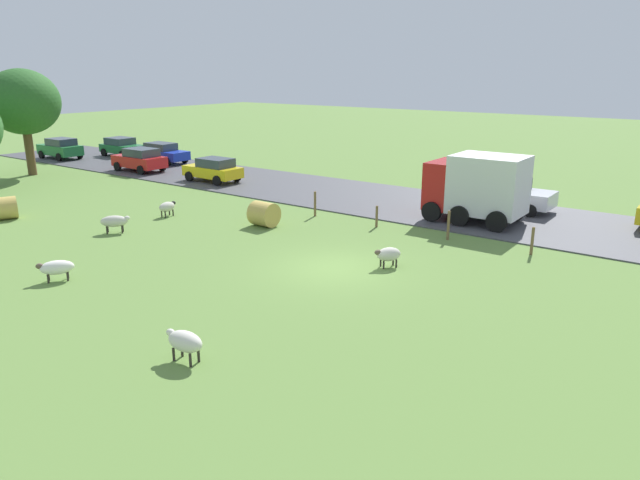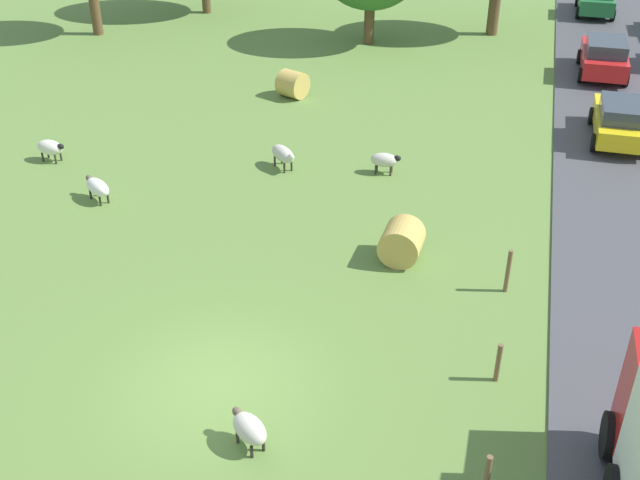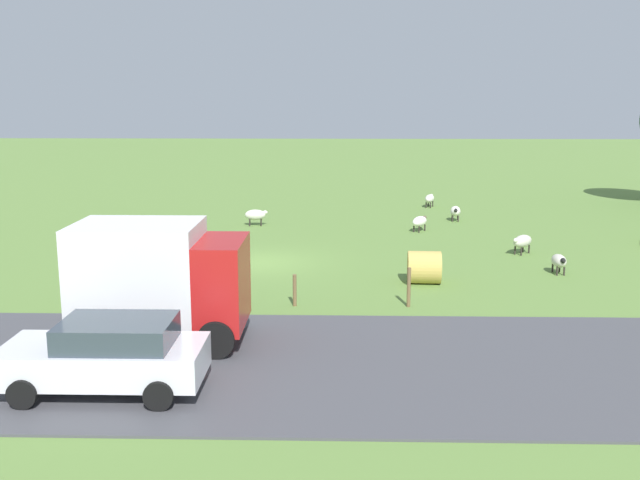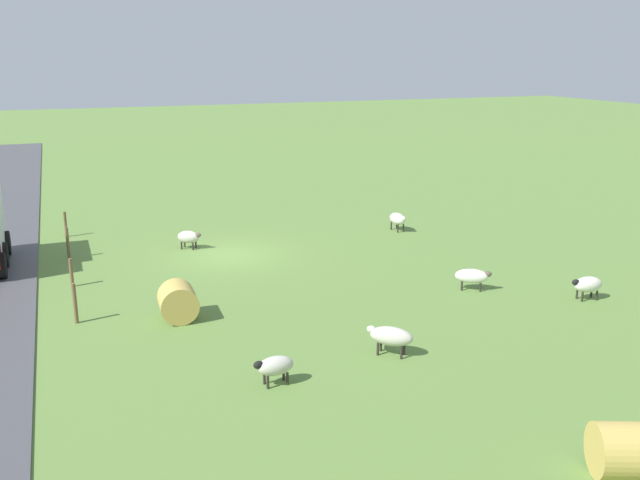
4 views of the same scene
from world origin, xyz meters
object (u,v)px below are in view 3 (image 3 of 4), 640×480
at_px(sheep_5, 430,199).
at_px(sheep_0, 559,261).
at_px(sheep_3, 256,215).
at_px(sheep_4, 522,241).
at_px(hay_bale_1, 424,267).
at_px(sheep_1, 455,211).
at_px(sheep_6, 215,257).
at_px(car_4, 107,354).
at_px(truck_0, 159,279).
at_px(sheep_2, 420,221).

bearing_deg(sheep_5, sheep_0, 9.96).
distance_m(sheep_3, sheep_4, 13.48).
xyz_separation_m(sheep_4, hay_bale_1, (4.90, -4.65, 0.03)).
height_order(sheep_3, sheep_4, sheep_3).
relative_size(sheep_1, sheep_4, 0.92).
height_order(sheep_6, car_4, car_4).
bearing_deg(sheep_0, car_4, -49.55).
relative_size(truck_0, car_4, 1.00).
relative_size(hay_bale_1, truck_0, 0.26).
bearing_deg(sheep_0, hay_bale_1, -74.15).
bearing_deg(car_4, truck_0, 173.87).
bearing_deg(sheep_4, sheep_0, 8.63).
bearing_deg(sheep_5, sheep_2, -10.37).
relative_size(sheep_0, sheep_1, 0.92).
height_order(sheep_3, sheep_6, sheep_3).
relative_size(sheep_2, sheep_4, 1.00).
bearing_deg(hay_bale_1, sheep_5, 172.49).
xyz_separation_m(sheep_1, sheep_6, (11.16, -10.84, -0.02)).
height_order(sheep_2, sheep_3, sheep_3).
distance_m(sheep_4, sheep_5, 12.95).
xyz_separation_m(sheep_1, sheep_5, (-4.72, -0.78, -0.01)).
height_order(sheep_4, car_4, car_4).
bearing_deg(sheep_1, sheep_2, -36.02).
distance_m(sheep_3, car_4, 21.19).
bearing_deg(car_4, sheep_0, 130.45).
height_order(sheep_0, sheep_2, sheep_2).
bearing_deg(sheep_3, sheep_6, -2.93).
bearing_deg(sheep_5, truck_0, -22.76).
relative_size(sheep_0, sheep_6, 0.98).
xyz_separation_m(sheep_3, hay_bale_1, (11.26, 7.25, 0.02)).
bearing_deg(sheep_6, car_4, -2.18).
xyz_separation_m(sheep_4, car_4, (14.81, -12.82, 0.37)).
height_order(sheep_2, truck_0, truck_0).
relative_size(sheep_5, truck_0, 0.28).
height_order(sheep_3, hay_bale_1, hay_bale_1).
distance_m(sheep_0, car_4, 17.54).
height_order(sheep_5, sheep_6, sheep_6).
height_order(sheep_1, sheep_6, sheep_1).
distance_m(sheep_4, car_4, 19.60).
bearing_deg(car_4, sheep_4, 139.12).
bearing_deg(truck_0, sheep_5, 157.24).
bearing_deg(sheep_3, sheep_1, 99.19).
bearing_deg(sheep_6, sheep_0, 88.63).
relative_size(sheep_4, truck_0, 0.28).
bearing_deg(sheep_4, sheep_2, -143.27).
distance_m(sheep_6, truck_0, 8.40).
bearing_deg(sheep_2, sheep_5, 169.63).
distance_m(hay_bale_1, car_4, 12.85).
distance_m(sheep_0, truck_0, 15.30).
height_order(sheep_0, sheep_4, sheep_4).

